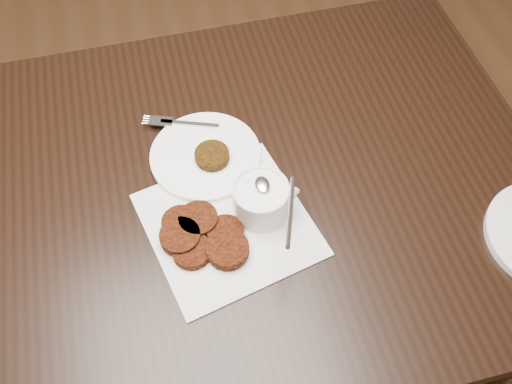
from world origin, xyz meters
TOP-DOWN VIEW (x-y plane):
  - floor at (0.00, 0.00)m, footprint 4.00×4.00m
  - table at (0.02, 0.05)m, footprint 1.36×0.88m
  - napkin at (0.08, -0.03)m, footprint 0.32×0.32m
  - sauce_ramekin at (0.15, -0.02)m, footprint 0.13×0.13m
  - patty_cluster at (0.03, -0.05)m, footprint 0.28×0.28m
  - plate_with_patty at (0.07, 0.12)m, footprint 0.27×0.27m

SIDE VIEW (x-z plane):
  - floor at x=0.00m, z-range 0.00..0.00m
  - table at x=0.02m, z-range 0.00..0.75m
  - napkin at x=0.08m, z-range 0.75..0.75m
  - patty_cluster at x=0.03m, z-range 0.75..0.78m
  - plate_with_patty at x=0.07m, z-range 0.75..0.78m
  - sauce_ramekin at x=0.15m, z-range 0.75..0.89m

